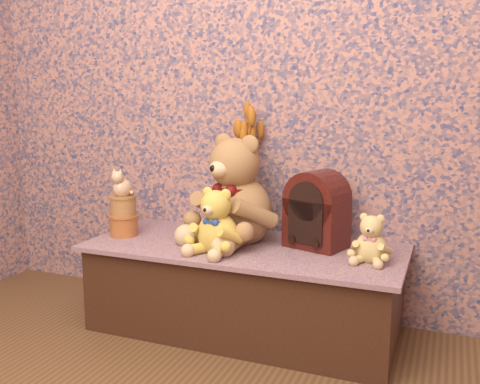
# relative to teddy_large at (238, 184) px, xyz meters

# --- Properties ---
(display_shelf) EXTENTS (1.35, 0.60, 0.38)m
(display_shelf) POSITION_rel_teddy_large_xyz_m (0.05, -0.06, -0.45)
(display_shelf) COLOR navy
(display_shelf) RESTS_ON ground
(teddy_large) EXTENTS (0.55, 0.59, 0.51)m
(teddy_large) POSITION_rel_teddy_large_xyz_m (0.00, 0.00, 0.00)
(teddy_large) COLOR #9C683C
(teddy_large) RESTS_ON display_shelf
(teddy_medium) EXTENTS (0.27, 0.31, 0.29)m
(teddy_medium) POSITION_rel_teddy_large_xyz_m (-0.01, -0.19, -0.11)
(teddy_medium) COLOR gold
(teddy_medium) RESTS_ON display_shelf
(teddy_small) EXTENTS (0.17, 0.20, 0.20)m
(teddy_small) POSITION_rel_teddy_large_xyz_m (0.59, -0.09, -0.15)
(teddy_small) COLOR #D3B864
(teddy_small) RESTS_ON display_shelf
(cathedral_radio) EXTENTS (0.28, 0.23, 0.33)m
(cathedral_radio) POSITION_rel_teddy_large_xyz_m (0.34, 0.03, -0.09)
(cathedral_radio) COLOR #39110A
(cathedral_radio) RESTS_ON display_shelf
(ceramic_vase) EXTENTS (0.16, 0.16, 0.21)m
(ceramic_vase) POSITION_rel_teddy_large_xyz_m (-0.01, 0.15, -0.15)
(ceramic_vase) COLOR tan
(ceramic_vase) RESTS_ON display_shelf
(dried_stalks) EXTENTS (0.23, 0.23, 0.39)m
(dried_stalks) POSITION_rel_teddy_large_xyz_m (-0.01, 0.15, 0.16)
(dried_stalks) COLOR #AE5F1B
(dried_stalks) RESTS_ON ceramic_vase
(biscuit_tin_lower) EXTENTS (0.15, 0.15, 0.09)m
(biscuit_tin_lower) POSITION_rel_teddy_large_xyz_m (-0.52, -0.11, -0.21)
(biscuit_tin_lower) COLOR gold
(biscuit_tin_lower) RESTS_ON display_shelf
(biscuit_tin_upper) EXTENTS (0.15, 0.15, 0.09)m
(biscuit_tin_upper) POSITION_rel_teddy_large_xyz_m (-0.52, -0.11, -0.12)
(biscuit_tin_upper) COLOR tan
(biscuit_tin_upper) RESTS_ON biscuit_tin_lower
(cat_figurine) EXTENTS (0.10, 0.11, 0.13)m
(cat_figurine) POSITION_rel_teddy_large_xyz_m (-0.52, -0.11, -0.00)
(cat_figurine) COLOR silver
(cat_figurine) RESTS_ON biscuit_tin_upper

